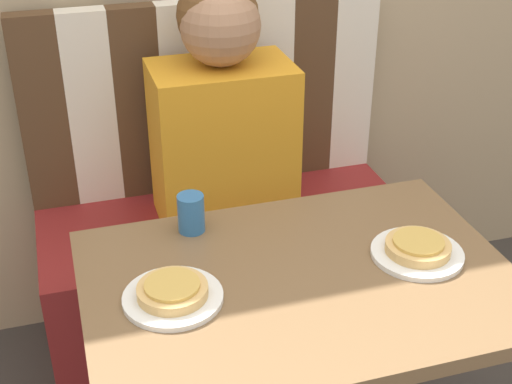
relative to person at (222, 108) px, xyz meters
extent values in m
cube|color=maroon|center=(0.00, 0.00, -0.59)|extent=(1.09, 0.50, 0.49)
cube|color=#4C331E|center=(-0.48, 0.21, -0.05)|extent=(0.14, 0.06, 0.58)
cube|color=beige|center=(-0.34, 0.21, -0.05)|extent=(0.14, 0.06, 0.58)
cube|color=#4C331E|center=(-0.20, 0.21, -0.05)|extent=(0.14, 0.06, 0.58)
cube|color=beige|center=(-0.07, 0.21, -0.05)|extent=(0.14, 0.06, 0.58)
cube|color=#4C331E|center=(0.07, 0.21, -0.05)|extent=(0.14, 0.06, 0.58)
cube|color=beige|center=(0.20, 0.21, -0.05)|extent=(0.14, 0.06, 0.58)
cube|color=#4C331E|center=(0.34, 0.21, -0.05)|extent=(0.14, 0.06, 0.58)
cube|color=beige|center=(0.48, 0.21, -0.05)|extent=(0.14, 0.06, 0.58)
cube|color=brown|center=(0.00, -0.65, -0.14)|extent=(0.90, 0.63, 0.03)
cube|color=orange|center=(0.00, 0.00, -0.11)|extent=(0.39, 0.25, 0.46)
sphere|color=#9E7051|center=(0.00, 0.00, 0.23)|extent=(0.21, 0.21, 0.21)
sphere|color=brown|center=(0.00, 0.02, 0.25)|extent=(0.22, 0.22, 0.22)
cylinder|color=white|center=(-0.27, -0.65, -0.12)|extent=(0.20, 0.20, 0.01)
cylinder|color=white|center=(0.27, -0.65, -0.12)|extent=(0.20, 0.20, 0.01)
cylinder|color=tan|center=(-0.27, -0.65, -0.10)|extent=(0.14, 0.14, 0.02)
cylinder|color=gold|center=(-0.27, -0.65, -0.09)|extent=(0.11, 0.11, 0.01)
cylinder|color=tan|center=(0.27, -0.65, -0.10)|extent=(0.14, 0.14, 0.02)
cylinder|color=gold|center=(0.27, -0.65, -0.09)|extent=(0.11, 0.11, 0.01)
cylinder|color=#2D669E|center=(-0.18, -0.40, -0.08)|extent=(0.06, 0.06, 0.09)
camera|label=1|loc=(-0.44, -1.78, 0.76)|focal=50.00mm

